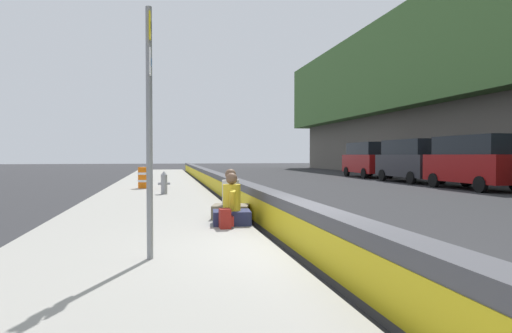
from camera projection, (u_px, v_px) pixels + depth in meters
ground_plane at (308, 257)px, 7.10m from camera, size 160.00×160.00×0.00m
sidewalk_strip at (138, 260)px, 6.56m from camera, size 80.00×4.40×0.14m
jersey_barrier at (308, 231)px, 7.09m from camera, size 76.00×0.45×0.85m
route_sign_post at (150, 115)px, 6.32m from camera, size 0.44×0.09×3.60m
fire_hydrant at (164, 182)px, 17.00m from camera, size 0.26×0.46×0.88m
seated_person_foreground at (232, 208)px, 9.53m from camera, size 0.75×0.86×1.11m
seated_person_middle at (231, 203)px, 10.49m from camera, size 0.89×0.98×1.17m
backpack at (225, 219)px, 9.04m from camera, size 0.32×0.28×0.40m
construction_barrel at (144, 178)px, 19.96m from camera, size 0.54×0.54×0.95m
parked_car_third at (473, 161)px, 20.94m from camera, size 5.15×2.20×2.56m
parked_car_fourth at (411, 160)px, 26.44m from camera, size 5.11×2.13×2.56m
parked_car_midline at (367, 159)px, 32.45m from camera, size 5.16×2.23×2.56m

